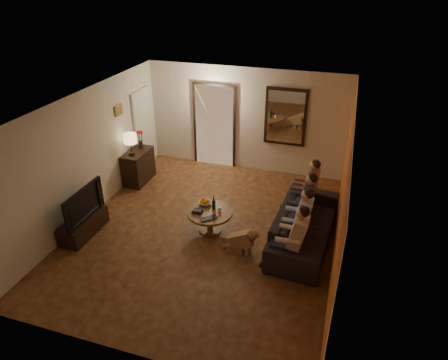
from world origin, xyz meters
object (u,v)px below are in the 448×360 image
(tv, at_px, (79,203))
(person_c, at_px, (303,205))
(sofa, at_px, (305,225))
(dresser, at_px, (138,166))
(coffee_table, at_px, (210,221))
(tv_stand, at_px, (84,226))
(dog, at_px, (241,239))
(bowl, at_px, (205,203))
(table_lamp, at_px, (131,145))
(person_a, at_px, (293,241))
(wine_bottle, at_px, (214,203))
(person_d, at_px, (307,190))
(person_b, at_px, (299,222))
(laptop, at_px, (210,220))

(tv, bearing_deg, person_c, -71.23)
(tv, height_order, sofa, tv)
(dresser, relative_size, coffee_table, 0.99)
(dresser, bearing_deg, tv_stand, -90.00)
(dog, height_order, bowl, dog)
(table_lamp, height_order, person_a, table_lamp)
(tv_stand, relative_size, dog, 1.95)
(tv_stand, xyz_separation_m, wine_bottle, (2.39, 0.93, 0.42))
(person_a, distance_m, person_d, 1.80)
(person_b, bearing_deg, tv, -169.12)
(person_c, relative_size, person_d, 1.00)
(table_lamp, distance_m, tv_stand, 2.25)
(dresser, bearing_deg, wine_bottle, -29.55)
(sofa, bearing_deg, bowl, 95.00)
(tv, relative_size, sofa, 0.46)
(table_lamp, xyz_separation_m, coffee_table, (2.34, -1.24, -0.83))
(wine_bottle, relative_size, laptop, 0.94)
(sofa, height_order, person_b, person_b)
(table_lamp, distance_m, dog, 3.61)
(dog, bearing_deg, bowl, 144.42)
(tv_stand, distance_m, person_c, 4.31)
(table_lamp, height_order, person_c, table_lamp)
(sofa, xyz_separation_m, dog, (-1.07, -0.71, -0.08))
(person_a, bearing_deg, person_b, 90.00)
(tv_stand, xyz_separation_m, bowl, (2.16, 1.05, 0.30))
(person_b, height_order, wine_bottle, person_b)
(coffee_table, bearing_deg, person_c, 17.67)
(laptop, bearing_deg, tv_stand, 149.33)
(person_d, bearing_deg, person_b, -90.00)
(laptop, bearing_deg, tv, 149.33)
(sofa, height_order, person_c, person_c)
(tv, bearing_deg, sofa, -75.45)
(dog, bearing_deg, sofa, 33.80)
(dresser, height_order, tv_stand, dresser)
(tv, height_order, laptop, tv)
(bowl, bearing_deg, laptop, -60.75)
(person_c, xyz_separation_m, dog, (-0.97, -1.01, -0.32))
(person_a, relative_size, person_b, 1.00)
(table_lamp, distance_m, bowl, 2.46)
(bowl, bearing_deg, sofa, 0.82)
(tv_stand, relative_size, coffee_table, 1.22)
(person_c, distance_m, laptop, 1.83)
(coffee_table, bearing_deg, sofa, 7.77)
(bowl, distance_m, wine_bottle, 0.29)
(coffee_table, relative_size, laptop, 2.71)
(person_b, xyz_separation_m, bowl, (-1.90, 0.27, -0.12))
(laptop, bearing_deg, coffee_table, 66.24)
(dresser, bearing_deg, dog, -31.71)
(tv_stand, height_order, sofa, sofa)
(tv_stand, bearing_deg, table_lamp, 90.00)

